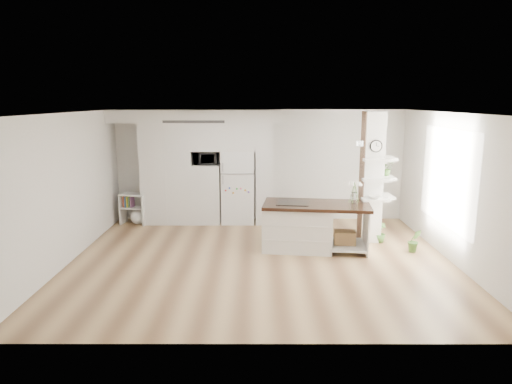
{
  "coord_description": "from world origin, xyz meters",
  "views": [
    {
      "loc": [
        -0.08,
        -8.08,
        2.92
      ],
      "look_at": [
        -0.09,
        0.9,
        1.11
      ],
      "focal_mm": 32.0,
      "sensor_mm": 36.0,
      "label": 1
    }
  ],
  "objects_px": {
    "refrigerator": "(238,187)",
    "bookshelf": "(136,211)",
    "kitchen_island": "(304,225)",
    "floor_plant_a": "(414,241)"
  },
  "relations": [
    {
      "from": "kitchen_island",
      "to": "floor_plant_a",
      "type": "bearing_deg",
      "value": 1.57
    },
    {
      "from": "refrigerator",
      "to": "bookshelf",
      "type": "distance_m",
      "value": 2.52
    },
    {
      "from": "refrigerator",
      "to": "bookshelf",
      "type": "bearing_deg",
      "value": -175.57
    },
    {
      "from": "kitchen_island",
      "to": "floor_plant_a",
      "type": "height_order",
      "value": "kitchen_island"
    },
    {
      "from": "refrigerator",
      "to": "bookshelf",
      "type": "height_order",
      "value": "refrigerator"
    },
    {
      "from": "kitchen_island",
      "to": "bookshelf",
      "type": "relative_size",
      "value": 2.93
    },
    {
      "from": "bookshelf",
      "to": "kitchen_island",
      "type": "bearing_deg",
      "value": -14.0
    },
    {
      "from": "refrigerator",
      "to": "kitchen_island",
      "type": "distance_m",
      "value": 2.49
    },
    {
      "from": "refrigerator",
      "to": "bookshelf",
      "type": "relative_size",
      "value": 2.36
    },
    {
      "from": "refrigerator",
      "to": "bookshelf",
      "type": "xyz_separation_m",
      "value": [
        -2.45,
        -0.19,
        -0.55
      ]
    }
  ]
}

